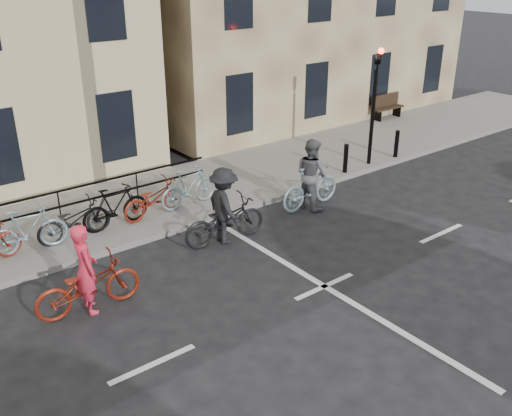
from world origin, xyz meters
TOP-DOWN VIEW (x-y plane):
  - ground at (0.00, 0.00)m, footprint 120.00×120.00m
  - sidewalk at (-4.00, 6.00)m, footprint 46.00×4.00m
  - traffic_light at (6.20, 4.34)m, footprint 0.18×0.30m
  - bollard_east at (5.00, 4.25)m, footprint 0.14×0.14m
  - bollard_west at (7.40, 4.25)m, footprint 0.14×0.14m
  - bench at (11.00, 7.73)m, footprint 1.60×0.41m
  - parked_bikes at (-3.87, 5.04)m, footprint 9.35×1.23m
  - cyclist_pink at (-4.15, 2.19)m, footprint 2.09×0.87m
  - cyclist_grey at (2.55, 3.19)m, footprint 2.00×0.95m
  - cyclist_dark at (-0.45, 2.94)m, footprint 2.15×1.26m

SIDE VIEW (x-z plane):
  - ground at x=0.00m, z-range 0.00..0.00m
  - sidewalk at x=-4.00m, z-range 0.00..0.15m
  - bollard_east at x=5.00m, z-range 0.15..1.05m
  - bollard_west at x=7.40m, z-range 0.15..1.05m
  - cyclist_pink at x=-4.15m, z-range -0.28..1.54m
  - parked_bikes at x=-3.87m, z-range 0.12..1.17m
  - bench at x=11.00m, z-range 0.19..1.16m
  - cyclist_dark at x=-0.45m, z-range -0.20..1.66m
  - cyclist_grey at x=2.55m, z-range -0.18..1.74m
  - traffic_light at x=6.20m, z-range 0.50..4.40m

